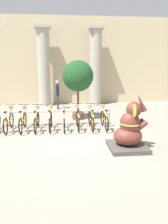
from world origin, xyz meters
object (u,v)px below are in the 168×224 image
object	(u,v)px
bicycle_2	(23,121)
bicycle_7	(91,119)
bicycle_5	(64,120)
bicycle_6	(78,119)
person_pedestrian	(58,92)
potted_tree	(78,77)
bicycle_1	(9,121)
elephant_statue	(129,130)
bicycle_4	(51,120)
bicycle_8	(104,119)
bicycle_3	(37,120)

from	to	relation	value
bicycle_2	bicycle_7	size ratio (longest dim) A/B	1.00
bicycle_5	bicycle_6	world-z (taller)	same
person_pedestrian	potted_tree	size ratio (longest dim) A/B	0.61
bicycle_1	person_pedestrian	bearing A→B (deg)	66.47
bicycle_1	elephant_statue	bearing A→B (deg)	-29.55
bicycle_6	bicycle_7	xyz separation A→B (m)	(0.58, -0.04, 0.00)
bicycle_1	bicycle_6	size ratio (longest dim) A/B	1.00
bicycle_4	bicycle_5	distance (m)	0.58
bicycle_8	bicycle_1	bearing A→B (deg)	179.28
bicycle_2	bicycle_8	distance (m)	3.46
elephant_statue	person_pedestrian	size ratio (longest dim) A/B	1.03
bicycle_1	bicycle_3	bearing A→B (deg)	-1.16
bicycle_5	bicycle_6	distance (m)	0.58
bicycle_8	potted_tree	distance (m)	2.67
bicycle_4	person_pedestrian	xyz separation A→B (m)	(0.21, 4.43, 0.67)
bicycle_6	bicycle_8	world-z (taller)	same
bicycle_1	bicycle_7	distance (m)	3.46
elephant_statue	bicycle_5	bearing A→B (deg)	130.55
bicycle_4	bicycle_8	size ratio (longest dim) A/B	1.00
bicycle_8	elephant_statue	distance (m)	2.48
bicycle_6	potted_tree	world-z (taller)	potted_tree
bicycle_1	bicycle_5	distance (m)	2.31
bicycle_2	potted_tree	bearing A→B (deg)	35.25
bicycle_5	bicycle_6	bearing A→B (deg)	5.75
elephant_statue	person_pedestrian	xyz separation A→B (m)	(-2.46, 6.94, 0.46)
potted_tree	bicycle_7	bearing A→B (deg)	-76.30
bicycle_5	bicycle_7	world-z (taller)	same
bicycle_3	person_pedestrian	bearing A→B (deg)	80.07
person_pedestrian	potted_tree	xyz separation A→B (m)	(1.09, -2.70, 1.03)
bicycle_1	potted_tree	distance (m)	3.89
bicycle_6	bicycle_2	bearing A→B (deg)	-179.95
bicycle_8	person_pedestrian	size ratio (longest dim) A/B	0.95
bicycle_2	potted_tree	distance (m)	3.45
bicycle_6	bicycle_7	world-z (taller)	same
bicycle_2	person_pedestrian	size ratio (longest dim) A/B	0.95
bicycle_4	bicycle_7	distance (m)	1.73
potted_tree	bicycle_1	bearing A→B (deg)	-150.10
bicycle_3	bicycle_6	distance (m)	1.73
bicycle_6	person_pedestrian	bearing A→B (deg)	102.06
bicycle_1	bicycle_4	world-z (taller)	same
bicycle_4	bicycle_5	size ratio (longest dim) A/B	1.00
person_pedestrian	bicycle_5	bearing A→B (deg)	-85.28
bicycle_8	person_pedestrian	bearing A→B (deg)	115.05
bicycle_2	person_pedestrian	world-z (taller)	person_pedestrian
person_pedestrian	potted_tree	world-z (taller)	potted_tree
bicycle_2	bicycle_6	xyz separation A→B (m)	(2.31, 0.00, 0.00)
bicycle_7	person_pedestrian	distance (m)	4.78
bicycle_8	elephant_statue	bearing A→B (deg)	-81.54
elephant_statue	potted_tree	bearing A→B (deg)	107.95
bicycle_5	elephant_statue	size ratio (longest dim) A/B	0.92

